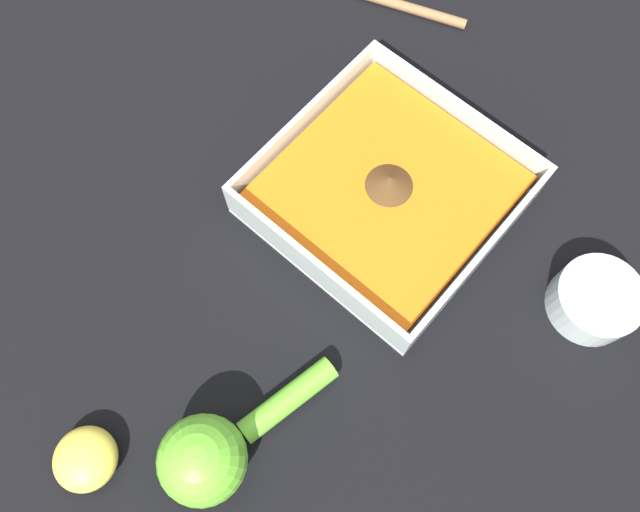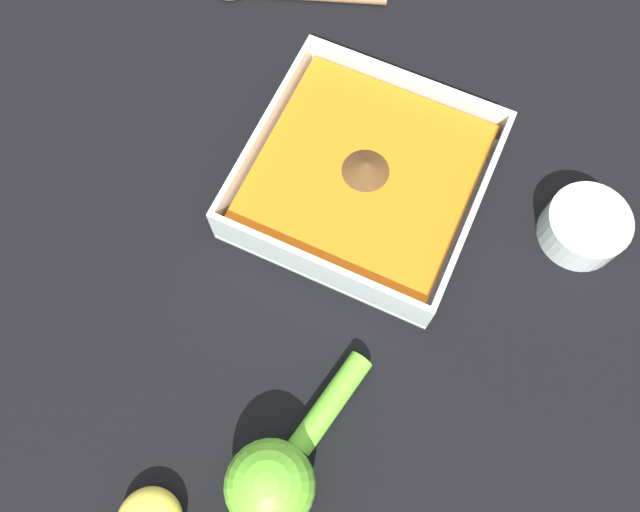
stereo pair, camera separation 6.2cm
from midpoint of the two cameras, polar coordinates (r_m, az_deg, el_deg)
ground_plane at (r=0.68m, az=10.49°, el=3.80°), size 4.00×4.00×0.00m
square_dish at (r=0.66m, az=8.82°, el=5.34°), size 0.24×0.24×0.06m
spice_bowl at (r=0.69m, az=26.17°, el=-4.04°), size 0.09×0.09×0.04m
lemon_squeezer at (r=0.58m, az=-6.72°, el=-17.91°), size 0.18×0.08×0.08m
lemon_half at (r=0.62m, az=-17.92°, el=-17.65°), size 0.06×0.06×0.03m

